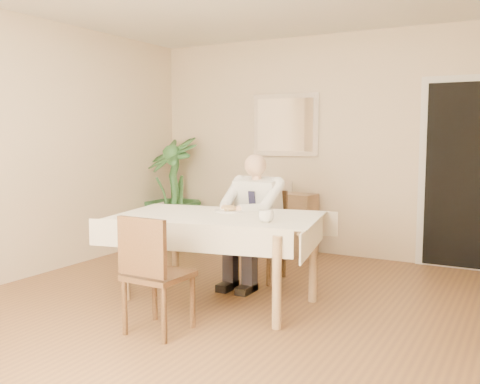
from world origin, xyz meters
The scene contains 17 objects.
room centered at (0.00, 0.00, 1.30)m, with size 5.00×5.02×2.60m.
doorway centered at (1.55, 2.46, 1.00)m, with size 0.96×0.07×2.10m.
mirror centered at (-0.52, 2.47, 1.55)m, with size 0.86×0.04×0.76m.
dining_table centered at (-0.17, 0.28, 0.67)m, with size 1.91×1.35×0.75m.
chair_far centered at (-0.17, 1.15, 0.49)m, with size 0.45×0.45×0.88m.
chair_near centered at (-0.18, -0.63, 0.48)m, with size 0.42×0.42×0.87m.
seated_man centered at (-0.17, 0.87, 0.69)m, with size 0.48×0.72×1.24m.
plate centered at (-0.18, 0.48, 0.76)m, with size 0.26×0.26×0.02m, color white.
food centered at (-0.18, 0.48, 0.78)m, with size 0.14×0.14×0.06m, color olive.
knife centered at (-0.14, 0.42, 0.78)m, with size 0.01×0.01×0.13m, color silver.
fork centered at (-0.22, 0.42, 0.78)m, with size 0.01×0.01×0.13m, color silver.
coffee_mug centered at (0.36, 0.12, 0.80)m, with size 0.12×0.12×0.10m, color white.
sideboard centered at (-0.52, 2.32, 0.37)m, with size 0.91×0.31×0.73m, color #8E754E.
photo_frame_left centered at (-0.93, 2.39, 0.80)m, with size 0.10×0.02×0.14m, color silver.
photo_frame_center centered at (-0.68, 2.36, 0.80)m, with size 0.10×0.02×0.14m, color silver.
photo_frame_right centered at (-0.42, 2.34, 0.80)m, with size 0.10×0.02×0.14m, color silver.
potted_palm centered at (-1.95, 2.07, 0.70)m, with size 0.78×0.78×1.40m, color #2B5929.
Camera 1 is at (2.15, -3.59, 1.44)m, focal length 40.00 mm.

